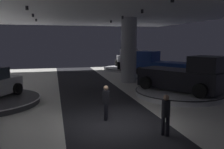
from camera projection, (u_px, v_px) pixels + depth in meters
The scene contains 10 objects.
ground at pixel (115, 124), 10.34m from camera, with size 24.00×44.00×0.06m.
column_right at pixel (129, 50), 20.25m from camera, with size 1.30×1.30×5.50m.
display_platform_mid_right at pixel (179, 93), 15.51m from camera, with size 5.74×5.74×0.35m.
pickup_truck_mid_right at pixel (185, 77), 15.14m from camera, with size 4.68×5.59×2.30m.
display_platform_deep_right at pixel (127, 68), 29.17m from camera, with size 5.68×5.68×0.30m.
pickup_truck_deep_right at pixel (127, 60), 28.70m from camera, with size 3.41×5.59×2.30m.
display_platform_far_right at pixel (164, 77), 22.50m from camera, with size 5.87×5.87×0.24m.
pickup_truck_far_right at pixel (161, 66), 22.55m from camera, with size 4.96×5.45×2.30m.
visitor_walking_near at pixel (166, 113), 8.86m from camera, with size 0.32×0.32×1.59m.
visitor_walking_far at pixel (106, 100), 10.65m from camera, with size 0.32×0.32×1.59m.
Camera 1 is at (-2.50, -9.61, 3.57)m, focal length 38.02 mm.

